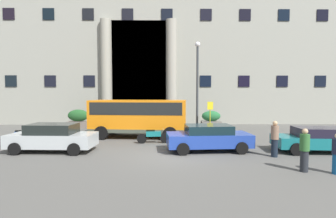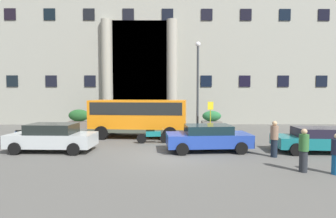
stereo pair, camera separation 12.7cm
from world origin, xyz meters
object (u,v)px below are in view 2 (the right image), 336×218
at_px(hedge_planter_entrance_right, 133,119).
at_px(parked_compact_extra, 52,137).
at_px(bus_stop_sign, 210,114).
at_px(orange_minibus, 139,115).
at_px(parked_estate_mid, 208,137).
at_px(pedestrian_man_crossing, 274,139).
at_px(motorcycle_near_kerb, 23,136).
at_px(motorcycle_far_end, 210,135).
at_px(hedge_planter_far_east, 212,120).
at_px(hedge_planter_west, 79,119).
at_px(lamppost_plaza_centre, 198,79).
at_px(white_taxi_kerbside, 320,139).
at_px(pedestrian_man_red_shirt, 304,150).
at_px(pedestrian_woman_with_bag, 336,154).
at_px(scooter_by_planter, 153,136).

bearing_deg(hedge_planter_entrance_right, parked_compact_extra, -107.69).
bearing_deg(bus_stop_sign, orange_minibus, -160.15).
bearing_deg(parked_estate_mid, pedestrian_man_crossing, -28.78).
height_order(parked_compact_extra, motorcycle_near_kerb, parked_compact_extra).
relative_size(parked_estate_mid, motorcycle_far_end, 2.20).
bearing_deg(hedge_planter_far_east, hedge_planter_west, 178.66).
xyz_separation_m(parked_compact_extra, lamppost_plaza_centre, (8.48, 7.34, 3.43)).
bearing_deg(motorcycle_far_end, hedge_planter_west, 145.45).
distance_m(hedge_planter_far_east, pedestrian_man_crossing, 10.83).
bearing_deg(hedge_planter_far_east, hedge_planter_entrance_right, -179.42).
relative_size(hedge_planter_entrance_right, motorcycle_far_end, 0.81).
xyz_separation_m(hedge_planter_far_east, hedge_planter_entrance_right, (-6.99, -0.07, 0.04)).
height_order(hedge_planter_west, parked_compact_extra, hedge_planter_west).
xyz_separation_m(hedge_planter_entrance_right, parked_compact_extra, (-2.99, -9.37, -0.02)).
bearing_deg(hedge_planter_entrance_right, white_taxi_kerbside, -41.60).
bearing_deg(orange_minibus, pedestrian_man_red_shirt, -43.17).
height_order(parked_estate_mid, motorcycle_far_end, parked_estate_mid).
xyz_separation_m(hedge_planter_entrance_right, pedestrian_man_red_shirt, (8.25, -13.09, 0.08)).
xyz_separation_m(white_taxi_kerbside, pedestrian_man_red_shirt, (-2.65, -3.40, 0.18)).
height_order(hedge_planter_entrance_right, white_taxi_kerbside, hedge_planter_entrance_right).
bearing_deg(pedestrian_man_red_shirt, pedestrian_woman_with_bag, 113.00).
height_order(pedestrian_woman_with_bag, lamppost_plaza_centre, lamppost_plaza_centre).
height_order(pedestrian_man_red_shirt, pedestrian_woman_with_bag, pedestrian_man_red_shirt).
distance_m(pedestrian_man_crossing, pedestrian_woman_with_bag, 2.97).
relative_size(bus_stop_sign, pedestrian_man_crossing, 1.39).
relative_size(hedge_planter_far_east, lamppost_plaza_centre, 0.24).
bearing_deg(pedestrian_woman_with_bag, orange_minibus, 126.68).
xyz_separation_m(hedge_planter_west, lamppost_plaza_centre, (10.31, -2.38, 3.40)).
height_order(hedge_planter_far_east, pedestrian_man_crossing, pedestrian_man_crossing).
bearing_deg(pedestrian_man_red_shirt, parked_estate_mid, -100.76).
bearing_deg(scooter_by_planter, pedestrian_woman_with_bag, -46.28).
distance_m(motorcycle_near_kerb, pedestrian_man_red_shirt, 15.15).
height_order(parked_compact_extra, motorcycle_far_end, parked_compact_extra).
height_order(orange_minibus, hedge_planter_far_east, orange_minibus).
relative_size(parked_compact_extra, scooter_by_planter, 2.19).
height_order(white_taxi_kerbside, pedestrian_man_crossing, pedestrian_man_crossing).
height_order(orange_minibus, parked_estate_mid, orange_minibus).
height_order(bus_stop_sign, hedge_planter_west, bus_stop_sign).
distance_m(white_taxi_kerbside, scooter_by_planter, 9.13).
distance_m(white_taxi_kerbside, lamppost_plaza_centre, 10.01).
distance_m(motorcycle_near_kerb, lamppost_plaza_centre, 12.88).
relative_size(hedge_planter_entrance_right, pedestrian_man_red_shirt, 0.98).
relative_size(white_taxi_kerbside, lamppost_plaza_centre, 0.66).
relative_size(bus_stop_sign, scooter_by_planter, 1.19).
bearing_deg(pedestrian_man_red_shirt, motorcycle_near_kerb, -72.97).
distance_m(bus_stop_sign, hedge_planter_west, 11.69).
distance_m(orange_minibus, parked_estate_mid, 6.10).
bearing_deg(pedestrian_man_red_shirt, scooter_by_planter, -94.20).
bearing_deg(white_taxi_kerbside, motorcycle_far_end, 157.15).
height_order(parked_estate_mid, pedestrian_woman_with_bag, pedestrian_woman_with_bag).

